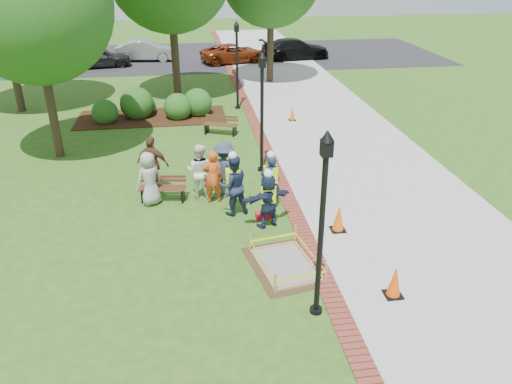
{
  "coord_description": "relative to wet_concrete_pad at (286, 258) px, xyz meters",
  "views": [
    {
      "loc": [
        -1.32,
        -11.55,
        7.28
      ],
      "look_at": [
        0.5,
        1.2,
        1.0
      ],
      "focal_mm": 35.0,
      "sensor_mm": 36.0,
      "label": 1
    }
  ],
  "objects": [
    {
      "name": "parking_lot",
      "position": [
        -0.94,
        28.14,
        -0.23
      ],
      "size": [
        36.0,
        12.0,
        0.01
      ],
      "primitive_type": "cube",
      "color": "black",
      "rests_on": "ground"
    },
    {
      "name": "casual_person_a",
      "position": [
        -3.55,
        4.01,
        0.63
      ],
      "size": [
        0.66,
        0.59,
        1.73
      ],
      "color": "#979797",
      "rests_on": "ground"
    },
    {
      "name": "casual_person_b",
      "position": [
        -1.58,
        3.87,
        0.63
      ],
      "size": [
        0.57,
        0.39,
        1.74
      ],
      "color": "#D84919",
      "rests_on": "ground"
    },
    {
      "name": "cone_far",
      "position": [
        2.64,
        11.77,
        0.08
      ],
      "size": [
        0.33,
        0.33,
        0.66
      ],
      "color": "black",
      "rests_on": "ground"
    },
    {
      "name": "bench_near",
      "position": [
        -3.18,
        4.19,
        0.02
      ],
      "size": [
        1.5,
        0.67,
        0.79
      ],
      "color": "brown",
      "rests_on": "ground"
    },
    {
      "name": "cone_front",
      "position": [
        2.23,
        -1.56,
        0.16
      ],
      "size": [
        0.41,
        0.41,
        0.81
      ],
      "color": "black",
      "rests_on": "ground"
    },
    {
      "name": "shrub_d",
      "position": [
        -1.74,
        13.27,
        -0.23
      ],
      "size": [
        1.41,
        1.41,
        1.41
      ],
      "primitive_type": "sphere",
      "color": "#194614",
      "rests_on": "ground"
    },
    {
      "name": "hivis_worker_c",
      "position": [
        -1.03,
        3.0,
        0.76
      ],
      "size": [
        0.66,
        0.5,
        2.02
      ],
      "color": "#171C3C",
      "rests_on": "ground"
    },
    {
      "name": "shrub_a",
      "position": [
        -6.01,
        12.63,
        -0.23
      ],
      "size": [
        1.19,
        1.19,
        1.19
      ],
      "primitive_type": "sphere",
      "color": "#194614",
      "rests_on": "ground"
    },
    {
      "name": "brick_edging",
      "position": [
        0.81,
        11.14,
        -0.22
      ],
      "size": [
        0.5,
        60.0,
        0.03
      ],
      "primitive_type": "cube",
      "color": "maroon",
      "rests_on": "ground"
    },
    {
      "name": "lamp_far",
      "position": [
        0.31,
        14.14,
        2.25
      ],
      "size": [
        0.28,
        0.28,
        4.26
      ],
      "color": "black",
      "rests_on": "ground"
    },
    {
      "name": "parked_car_b",
      "position": [
        -4.89,
        27.06,
        -0.23
      ],
      "size": [
        2.49,
        4.93,
        1.55
      ],
      "primitive_type": "imported",
      "rotation": [
        0.0,
        0.0,
        1.48
      ],
      "color": "#9A9A9F",
      "rests_on": "ground"
    },
    {
      "name": "casual_person_c",
      "position": [
        -1.97,
        4.3,
        0.67
      ],
      "size": [
        0.68,
        0.57,
        1.8
      ],
      "color": "white",
      "rests_on": "ground"
    },
    {
      "name": "bench_far",
      "position": [
        -0.86,
        10.3,
        0.02
      ],
      "size": [
        1.53,
        0.98,
        0.79
      ],
      "color": "#54301D",
      "rests_on": "ground"
    },
    {
      "name": "tree_left",
      "position": [
        -7.27,
        8.64,
        5.33
      ],
      "size": [
        5.47,
        5.47,
        8.31
      ],
      "color": "#3D2D1E",
      "rests_on": "ground"
    },
    {
      "name": "casual_person_e",
      "position": [
        -1.17,
        4.3,
        0.68
      ],
      "size": [
        0.7,
        0.64,
        1.83
      ],
      "color": "#2F3753",
      "rests_on": "ground"
    },
    {
      "name": "mulch_bed",
      "position": [
        -3.94,
        13.14,
        -0.21
      ],
      "size": [
        7.0,
        3.0,
        0.05
      ],
      "primitive_type": "cube",
      "color": "#381E0F",
      "rests_on": "ground"
    },
    {
      "name": "ground",
      "position": [
        -0.94,
        1.14,
        -0.23
      ],
      "size": [
        100.0,
        100.0,
        0.0
      ],
      "primitive_type": "plane",
      "color": "#285116",
      "rests_on": "ground"
    },
    {
      "name": "parked_car_d",
      "position": [
        5.86,
        26.15,
        -0.23
      ],
      "size": [
        2.77,
        5.14,
        1.6
      ],
      "primitive_type": "imported",
      "rotation": [
        0.0,
        0.0,
        1.7
      ],
      "color": "black",
      "rests_on": "ground"
    },
    {
      "name": "sidewalk",
      "position": [
        4.06,
        11.14,
        -0.22
      ],
      "size": [
        6.0,
        60.0,
        0.02
      ],
      "primitive_type": "cube",
      "color": "#9E9E99",
      "rests_on": "ground"
    },
    {
      "name": "shrub_b",
      "position": [
        -4.6,
        13.29,
        -0.23
      ],
      "size": [
        1.59,
        1.59,
        1.59
      ],
      "primitive_type": "sphere",
      "color": "#194614",
      "rests_on": "ground"
    },
    {
      "name": "cone_back",
      "position": [
        1.82,
        1.53,
        0.16
      ],
      "size": [
        0.41,
        0.41,
        0.82
      ],
      "color": "black",
      "rests_on": "ground"
    },
    {
      "name": "parked_car_c",
      "position": [
        1.28,
        25.53,
        -0.23
      ],
      "size": [
        2.88,
        4.65,
        1.41
      ],
      "primitive_type": "imported",
      "rotation": [
        0.0,
        0.0,
        1.82
      ],
      "color": "maroon",
      "rests_on": "ground"
    },
    {
      "name": "shrub_e",
      "position": [
        -4.21,
        13.86,
        -0.23
      ],
      "size": [
        0.94,
        0.94,
        0.94
      ],
      "primitive_type": "sphere",
      "color": "#194614",
      "rests_on": "ground"
    },
    {
      "name": "lamp_near",
      "position": [
        0.31,
        -1.86,
        2.25
      ],
      "size": [
        0.28,
        0.28,
        4.26
      ],
      "color": "black",
      "rests_on": "ground"
    },
    {
      "name": "hivis_worker_b",
      "position": [
        0.15,
        3.29,
        0.69
      ],
      "size": [
        0.58,
        0.4,
        1.87
      ],
      "color": "#1A1B44",
      "rests_on": "ground"
    },
    {
      "name": "lamp_mid",
      "position": [
        0.31,
        6.14,
        2.25
      ],
      "size": [
        0.28,
        0.28,
        4.26
      ],
      "color": "black",
      "rests_on": "ground"
    },
    {
      "name": "toolbox",
      "position": [
        -0.2,
        2.54,
        -0.13
      ],
      "size": [
        0.45,
        0.28,
        0.22
      ],
      "primitive_type": "cube",
      "rotation": [
        0.0,
        0.0,
        0.09
      ],
      "color": "red",
      "rests_on": "ground"
    },
    {
      "name": "casual_person_d",
      "position": [
        -3.48,
        5.0,
        0.71
      ],
      "size": [
        0.71,
        0.59,
        1.89
      ],
      "color": "brown",
      "rests_on": "ground"
    },
    {
      "name": "wet_concrete_pad",
      "position": [
        0.0,
        0.0,
        0.0
      ],
      "size": [
        2.09,
        2.57,
        0.55
      ],
      "color": "#47331E",
      "rests_on": "ground"
    },
    {
      "name": "parked_car_a",
      "position": [
        -7.88,
        25.19,
        -0.23
      ],
      "size": [
        2.75,
        4.84,
        1.49
      ],
      "primitive_type": "imported",
      "rotation": [
        0.0,
        0.0,
        1.75
      ],
      "color": "black",
      "rests_on": "ground"
    },
    {
      "name": "hivis_worker_a",
      "position": [
        -0.13,
        2.11,
        0.65
      ],
      "size": [
        0.6,
        0.48,
        1.78
      ],
      "color": "#1A2D46",
      "rests_on": "ground"
    },
    {
      "name": "shrub_c",
      "position": [
        -2.68,
        12.82,
        -0.23
      ],
      "size": [
        1.32,
        1.32,
        1.32
      ],
      "primitive_type": "sphere",
      "color": "#194614",
      "rests_on": "ground"
    }
  ]
}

